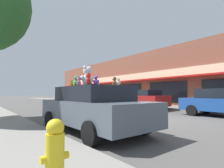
{
  "coord_description": "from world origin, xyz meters",
  "views": [
    {
      "loc": [
        -6.8,
        -5.16,
        1.22
      ],
      "look_at": [
        -0.93,
        2.15,
        1.75
      ],
      "focal_mm": 28.0,
      "sensor_mm": 36.0,
      "label": 1
    }
  ],
  "objects": [
    {
      "name": "parked_car_far_left",
      "position": [
        3.72,
        -1.59,
        0.79
      ],
      "size": [
        2.05,
        4.12,
        1.5
      ],
      "color": "#1E4793",
      "rests_on": "ground_plane"
    },
    {
      "name": "fire_hydrant",
      "position": [
        -6.02,
        -3.12,
        0.53
      ],
      "size": [
        0.33,
        0.22,
        0.79
      ],
      "color": "yellow",
      "rests_on": "sidewalk_near"
    },
    {
      "name": "teddy_bear_black",
      "position": [
        -3.2,
        0.64,
        1.6
      ],
      "size": [
        0.23,
        0.17,
        0.3
      ],
      "rotation": [
        0.0,
        0.0,
        2.73
      ],
      "color": "black",
      "rests_on": "plush_art_car"
    },
    {
      "name": "teddy_bear_yellow",
      "position": [
        -3.95,
        0.73,
        1.59
      ],
      "size": [
        0.16,
        0.21,
        0.28
      ],
      "rotation": [
        0.0,
        0.0,
        4.28
      ],
      "color": "yellow",
      "rests_on": "plush_art_car"
    },
    {
      "name": "teddy_bear_purple",
      "position": [
        -4.21,
        -1.23,
        1.58
      ],
      "size": [
        0.16,
        0.18,
        0.26
      ],
      "rotation": [
        0.0,
        0.0,
        2.22
      ],
      "color": "purple",
      "rests_on": "plush_art_car"
    },
    {
      "name": "teddy_bear_teal",
      "position": [
        -3.1,
        0.32,
        1.6
      ],
      "size": [
        0.21,
        0.16,
        0.28
      ],
      "rotation": [
        0.0,
        0.0,
        3.53
      ],
      "color": "teal",
      "rests_on": "plush_art_car"
    },
    {
      "name": "teddy_bear_pink",
      "position": [
        -4.18,
        -0.23,
        1.61
      ],
      "size": [
        0.21,
        0.23,
        0.32
      ],
      "rotation": [
        0.0,
        0.0,
        4.07
      ],
      "color": "pink",
      "rests_on": "plush_art_car"
    },
    {
      "name": "ground_plane",
      "position": [
        0.0,
        0.0,
        0.0
      ],
      "size": [
        260.0,
        260.0,
        0.0
      ],
      "primitive_type": "plane",
      "color": "#514F4C"
    },
    {
      "name": "teddy_bear_red",
      "position": [
        -4.39,
        -1.15,
        1.62
      ],
      "size": [
        0.2,
        0.25,
        0.33
      ],
      "rotation": [
        0.0,
        0.0,
        4.21
      ],
      "color": "red",
      "rests_on": "plush_art_car"
    },
    {
      "name": "teddy_bear_cream",
      "position": [
        -3.52,
        -1.37,
        1.57
      ],
      "size": [
        0.17,
        0.11,
        0.23
      ],
      "rotation": [
        0.0,
        0.0,
        2.94
      ],
      "color": "beige",
      "rests_on": "plush_art_car"
    },
    {
      "name": "teddy_bear_giant",
      "position": [
        -3.68,
        0.1,
        1.81
      ],
      "size": [
        0.54,
        0.34,
        0.74
      ],
      "rotation": [
        0.0,
        0.0,
        3.19
      ],
      "color": "white",
      "rests_on": "plush_art_car"
    },
    {
      "name": "teddy_bear_brown",
      "position": [
        -3.14,
        -0.74,
        1.62
      ],
      "size": [
        0.22,
        0.23,
        0.33
      ],
      "rotation": [
        0.0,
        0.0,
        3.99
      ],
      "color": "olive",
      "rests_on": "plush_art_car"
    },
    {
      "name": "plush_art_car",
      "position": [
        -3.68,
        -0.3,
        0.77
      ],
      "size": [
        2.08,
        4.33,
        1.46
      ],
      "rotation": [
        0.0,
        0.0,
        0.0
      ],
      "color": "#4C5660",
      "rests_on": "ground_plane"
    },
    {
      "name": "parked_car_far_center",
      "position": [
        3.72,
        4.34,
        0.83
      ],
      "size": [
        2.08,
        4.41,
        1.52
      ],
      "color": "maroon",
      "rests_on": "ground_plane"
    },
    {
      "name": "sidewalk_far",
      "position": [
        6.53,
        0.0,
        0.07
      ],
      "size": [
        3.29,
        90.0,
        0.14
      ],
      "color": "gray",
      "rests_on": "ground_plane"
    },
    {
      "name": "teddy_bear_green",
      "position": [
        -4.05,
        0.19,
        1.64
      ],
      "size": [
        0.22,
        0.29,
        0.38
      ],
      "rotation": [
        0.0,
        0.0,
        2.04
      ],
      "color": "green",
      "rests_on": "plush_art_car"
    },
    {
      "name": "storefront_row",
      "position": [
        15.63,
        10.26,
        2.96
      ],
      "size": [
        16.2,
        38.01,
        5.93
      ],
      "color": "brown",
      "rests_on": "ground_plane"
    }
  ]
}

